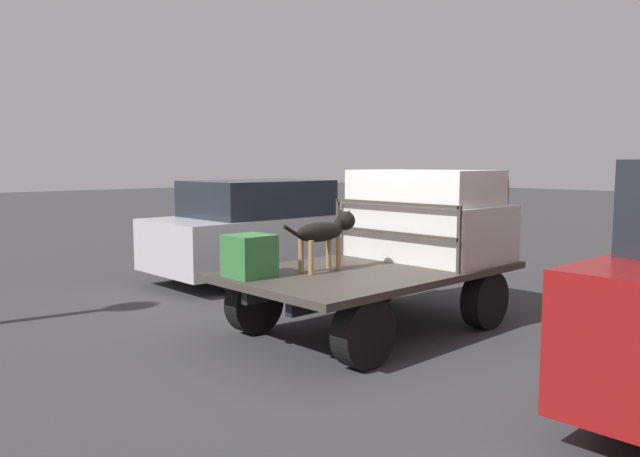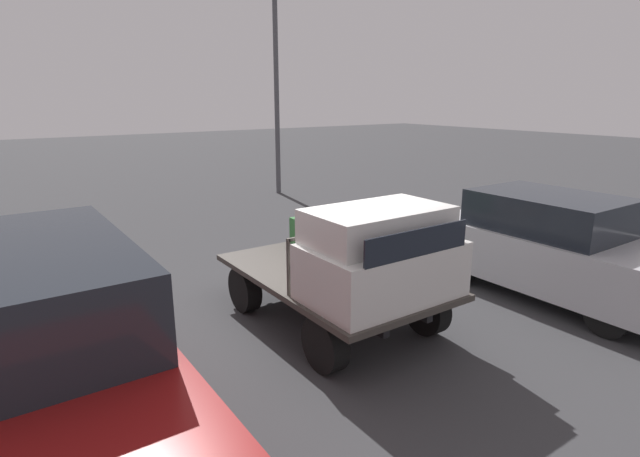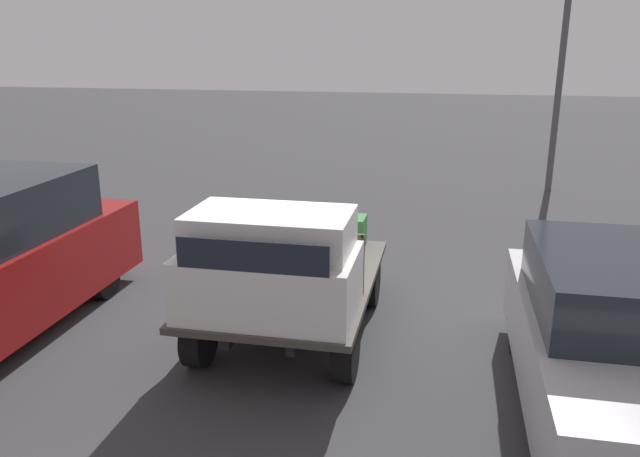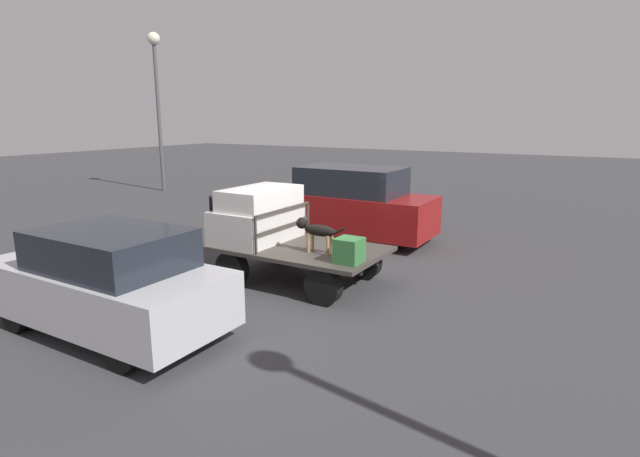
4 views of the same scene
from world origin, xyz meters
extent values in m
plane|color=#38383A|center=(0.00, 0.00, 0.00)|extent=(80.00, 80.00, 0.00)
cylinder|color=black|center=(1.08, 0.87, 0.35)|extent=(0.70, 0.24, 0.70)
cylinder|color=black|center=(1.08, -0.87, 0.35)|extent=(0.70, 0.24, 0.70)
cylinder|color=black|center=(-1.08, 0.87, 0.35)|extent=(0.70, 0.24, 0.70)
cylinder|color=black|center=(-1.08, -0.87, 0.35)|extent=(0.70, 0.24, 0.70)
cube|color=black|center=(0.00, 0.36, 0.59)|extent=(3.19, 0.10, 0.18)
cube|color=black|center=(0.00, -0.36, 0.59)|extent=(3.19, 0.10, 0.18)
cube|color=#3D3833|center=(0.00, 0.00, 0.72)|extent=(3.47, 2.06, 0.08)
cube|color=silver|center=(1.07, 0.00, 1.11)|extent=(1.23, 1.94, 0.71)
cube|color=silver|center=(0.98, 0.00, 1.68)|extent=(1.04, 1.79, 0.43)
cube|color=black|center=(1.68, 0.00, 1.62)|extent=(0.02, 1.59, 0.33)
cube|color=#3D3833|center=(0.39, 0.95, 1.14)|extent=(0.04, 0.04, 0.76)
cube|color=#3D3833|center=(0.39, -0.95, 1.14)|extent=(0.04, 0.04, 0.76)
cube|color=#3D3833|center=(0.39, 0.00, 1.50)|extent=(0.04, 1.90, 0.04)
cube|color=#3D3833|center=(0.39, 0.00, 1.14)|extent=(0.04, 1.90, 0.04)
cylinder|color=#9E7547|center=(-0.41, 0.31, 0.95)|extent=(0.06, 0.06, 0.38)
cylinder|color=#9E7547|center=(-0.41, 0.15, 0.95)|extent=(0.06, 0.06, 0.38)
cylinder|color=#9E7547|center=(-0.84, 0.31, 0.95)|extent=(0.06, 0.06, 0.38)
cylinder|color=#9E7547|center=(-0.84, 0.15, 0.95)|extent=(0.06, 0.06, 0.38)
ellipsoid|color=black|center=(-0.62, 0.23, 1.21)|extent=(0.70, 0.22, 0.22)
sphere|color=#9E7547|center=(-0.43, 0.23, 1.17)|extent=(0.10, 0.10, 0.10)
cylinder|color=black|center=(-0.33, 0.23, 1.27)|extent=(0.16, 0.12, 0.15)
sphere|color=black|center=(-0.21, 0.23, 1.31)|extent=(0.23, 0.23, 0.23)
cone|color=#9E7547|center=(-0.11, 0.23, 1.30)|extent=(0.12, 0.12, 0.12)
cone|color=black|center=(-0.22, 0.29, 1.41)|extent=(0.06, 0.08, 0.10)
cone|color=black|center=(-0.22, 0.17, 1.41)|extent=(0.06, 0.08, 0.10)
cylinder|color=black|center=(-1.01, 0.23, 1.23)|extent=(0.29, 0.04, 0.19)
cube|color=#337038|center=(-1.41, 0.52, 0.99)|extent=(0.46, 0.46, 0.46)
cylinder|color=black|center=(2.57, 4.37, 0.30)|extent=(0.60, 0.20, 0.60)
cylinder|color=black|center=(2.57, 2.86, 0.30)|extent=(0.60, 0.20, 0.60)
cylinder|color=black|center=(0.03, 4.37, 0.30)|extent=(0.60, 0.20, 0.60)
cylinder|color=black|center=(0.03, 2.86, 0.30)|extent=(0.60, 0.20, 0.60)
cube|color=#B7B7BC|center=(1.30, 3.62, 0.67)|extent=(4.11, 1.80, 0.83)
cube|color=#1E232B|center=(1.09, 3.62, 1.39)|extent=(2.26, 1.62, 0.60)
cylinder|color=black|center=(-0.53, -3.04, 0.30)|extent=(0.60, 0.20, 0.60)
camera|label=1|loc=(-5.44, -4.88, 1.99)|focal=35.00mm
camera|label=2|loc=(5.51, -4.02, 3.24)|focal=28.00mm
camera|label=3|loc=(7.30, 1.85, 3.69)|focal=35.00mm
camera|label=4|loc=(-5.40, 8.32, 3.37)|focal=28.00mm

